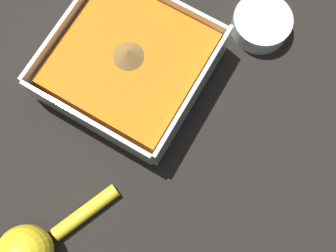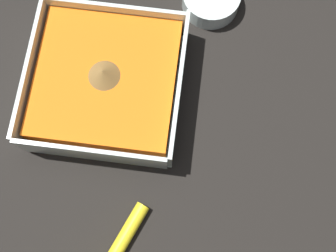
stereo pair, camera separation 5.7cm
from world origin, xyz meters
TOP-DOWN VIEW (x-y plane):
  - ground_plane at (0.00, 0.00)m, footprint 4.00×4.00m
  - square_dish at (-0.00, 0.02)m, footprint 0.22×0.22m
  - spice_bowl at (0.17, -0.12)m, footprint 0.09×0.09m
  - lemon_squeezer at (-0.30, -0.01)m, footprint 0.18×0.10m

SIDE VIEW (x-z plane):
  - ground_plane at x=0.00m, z-range 0.00..0.00m
  - spice_bowl at x=0.17m, z-range 0.00..0.03m
  - square_dish at x=0.00m, z-range -0.01..0.07m
  - lemon_squeezer at x=-0.30m, z-range 0.00..0.07m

